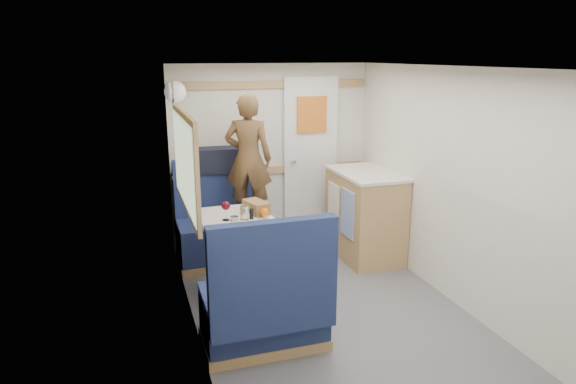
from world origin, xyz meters
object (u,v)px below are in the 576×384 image
object	(u,v)px
galley_counter	(365,214)
pepper_grinder	(251,214)
duffel_bag	(218,160)
tumbler_left	(234,223)
bench_near	(266,311)
cheese_block	(246,224)
bench_far	(221,234)
person	(248,159)
tumbler_right	(244,213)
dome_light	(175,92)
dinette_table	(239,237)
wine_glass	(226,206)
bread_loaf	(256,207)
beer_glass	(251,208)
orange_fruit	(264,212)
tray	(267,230)

from	to	relation	value
galley_counter	pepper_grinder	size ratio (longest dim) A/B	9.90
galley_counter	duffel_bag	bearing A→B (deg)	158.33
galley_counter	tumbler_left	bearing A→B (deg)	-152.97
bench_near	cheese_block	bearing A→B (deg)	88.39
galley_counter	bench_near	bearing A→B (deg)	-136.06
bench_far	person	size ratio (longest dim) A/B	0.82
person	tumbler_right	distance (m)	0.86
person	cheese_block	size ratio (longest dim) A/B	13.56
dome_light	galley_counter	xyz separation A→B (m)	(1.86, -0.30, -1.28)
dinette_table	cheese_block	distance (m)	0.29
cheese_block	tumbler_left	bearing A→B (deg)	-165.87
cheese_block	tumbler_right	world-z (taller)	tumbler_right
wine_glass	bread_loaf	bearing A→B (deg)	22.93
tumbler_right	pepper_grinder	distance (m)	0.06
person	bread_loaf	distance (m)	0.69
cheese_block	beer_glass	xyz separation A→B (m)	(0.14, 0.39, 0.01)
pepper_grinder	dome_light	bearing A→B (deg)	120.38
bench_far	person	bearing A→B (deg)	-21.18
duffel_bag	galley_counter	bearing A→B (deg)	-18.35
tumbler_left	beer_glass	distance (m)	0.48
person	tumbler_right	size ratio (longest dim) A/B	10.67
tumbler_left	bread_loaf	size ratio (longest dim) A/B	0.43
tumbler_left	bench_near	bearing A→B (deg)	-82.30
beer_glass	pepper_grinder	size ratio (longest dim) A/B	0.98
dinette_table	beer_glass	distance (m)	0.30
tumbler_right	beer_glass	world-z (taller)	tumbler_right
bench_near	bread_loaf	xyz separation A→B (m)	(0.20, 1.01, 0.47)
bench_far	dome_light	world-z (taller)	dome_light
duffel_bag	tumbler_left	distance (m)	1.39
dome_light	person	distance (m)	0.94
bench_far	tumbler_left	distance (m)	1.21
galley_counter	bread_loaf	bearing A→B (deg)	-162.44
cheese_block	person	bearing A→B (deg)	75.18
bench_far	person	xyz separation A→B (m)	(0.28, -0.11, 0.79)
beer_glass	bread_loaf	world-z (taller)	bread_loaf
orange_fruit	beer_glass	distance (m)	0.20
beer_glass	galley_counter	bearing A→B (deg)	16.14
bench_near	person	bearing A→B (deg)	80.35
duffel_bag	orange_fruit	size ratio (longest dim) A/B	7.30
tumbler_left	tumbler_right	bearing A→B (deg)	59.80
beer_glass	pepper_grinder	xyz separation A→B (m)	(-0.04, -0.18, 0.00)
bench_far	beer_glass	bearing A→B (deg)	-77.51
dinette_table	beer_glass	size ratio (longest dim) A/B	10.13
person	tumbler_left	distance (m)	1.11
cheese_block	beer_glass	world-z (taller)	beer_glass
tumbler_left	bread_loaf	xyz separation A→B (m)	(0.28, 0.39, -0.00)
tray	tumbler_right	bearing A→B (deg)	106.20
person	orange_fruit	size ratio (longest dim) A/B	17.92
tray	orange_fruit	world-z (taller)	orange_fruit
galley_counter	tumbler_left	xyz separation A→B (m)	(-1.55, -0.79, 0.31)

